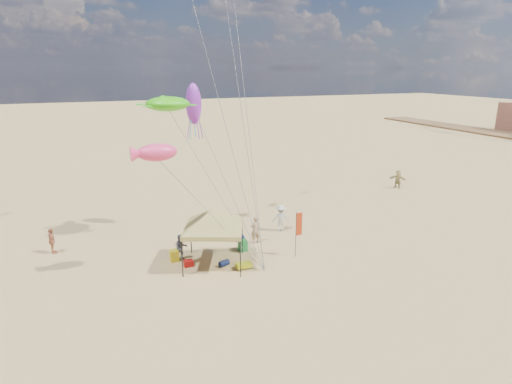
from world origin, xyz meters
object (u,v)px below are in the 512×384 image
cooler_red (188,263)px  chair_green (243,245)px  person_far_c (398,179)px  canopy_tent (213,211)px  person_near_a (255,230)px  cooler_blue (240,238)px  person_near_b (181,248)px  feather_flag (298,227)px  person_near_c (281,218)px  person_far_a (52,241)px  chair_yellow (174,256)px  beach_cart (244,265)px

cooler_red → chair_green: 3.86m
chair_green → person_far_c: 20.69m
canopy_tent → chair_green: 3.93m
person_near_a → canopy_tent: bearing=23.6°
cooler_blue → person_near_b: 4.61m
person_near_b → chair_green: bearing=-7.1°
cooler_red → feather_flag: bearing=-10.2°
canopy_tent → person_near_c: size_ratio=3.13×
canopy_tent → person_far_a: canopy_tent is taller
chair_yellow → person_near_c: 8.37m
cooler_blue → chair_yellow: (-4.74, -1.50, 0.16)m
person_near_b → person_near_c: person_near_c is taller
chair_yellow → person_far_a: (-6.81, 3.98, 0.49)m
cooler_blue → person_near_c: person_near_c is taller
feather_flag → person_far_a: 15.35m
chair_yellow → feather_flag: bearing=-17.1°
feather_flag → chair_green: bearing=143.5°
person_near_a → person_far_a: size_ratio=1.12×
cooler_red → canopy_tent: bearing=-12.0°
feather_flag → person_near_b: bearing=162.1°
chair_yellow → person_far_c: bearing=18.9°
canopy_tent → person_near_c: canopy_tent is taller
cooler_blue → person_near_a: person_near_a is taller
cooler_red → person_near_a: size_ratio=0.29×
feather_flag → person_near_a: (-1.63, 2.91, -0.99)m
feather_flag → beach_cart: feather_flag is taller
person_near_c → canopy_tent: bearing=52.9°
cooler_blue → feather_flag: bearing=-56.6°
cooler_red → beach_cart: size_ratio=0.60×
canopy_tent → person_far_a: bearing=149.2°
cooler_blue → person_far_a: (-11.55, 2.48, 0.65)m
beach_cart → person_near_b: 4.01m
beach_cart → chair_yellow: bearing=144.8°
person_near_a → beach_cart: bearing=50.6°
person_near_b → person_far_a: person_far_a is taller
feather_flag → cooler_blue: size_ratio=5.35×
canopy_tent → cooler_blue: 4.99m
chair_yellow → person_near_a: bearing=7.2°
canopy_tent → beach_cart: (1.43, -1.15, -3.13)m
person_near_c → person_far_a: size_ratio=1.14×
chair_yellow → beach_cart: chair_yellow is taller
feather_flag → chair_green: feather_flag is taller
person_far_a → person_near_c: bearing=-106.0°
chair_green → person_near_c: bearing=30.8°
feather_flag → person_near_a: feather_flag is taller
person_near_b → person_far_c: size_ratio=0.90×
person_far_c → feather_flag: bearing=-97.3°
chair_yellow → person_near_c: size_ratio=0.36×
cooler_blue → beach_cart: 4.17m
canopy_tent → person_far_c: (21.27, 9.35, -2.43)m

